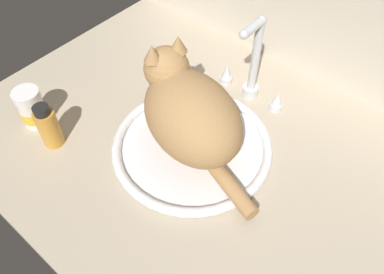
# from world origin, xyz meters

# --- Properties ---
(countertop) EXTENTS (1.14, 0.76, 0.03)m
(countertop) POSITION_xyz_m (0.00, 0.00, 0.01)
(countertop) COLOR #B7A88E
(countertop) RESTS_ON ground
(backsplash_wall) EXTENTS (1.14, 0.02, 0.33)m
(backsplash_wall) POSITION_xyz_m (0.00, 0.39, 0.17)
(backsplash_wall) COLOR beige
(backsplash_wall) RESTS_ON ground
(sink_basin) EXTENTS (0.36, 0.36, 0.02)m
(sink_basin) POSITION_xyz_m (-0.04, -0.01, 0.04)
(sink_basin) COLOR white
(sink_basin) RESTS_ON countertop
(faucet) EXTENTS (0.18, 0.09, 0.23)m
(faucet) POSITION_xyz_m (-0.04, 0.21, 0.11)
(faucet) COLOR silver
(faucet) RESTS_ON countertop
(cat) EXTENTS (0.37, 0.25, 0.21)m
(cat) POSITION_xyz_m (-0.05, -0.00, 0.14)
(cat) COLOR tan
(cat) RESTS_ON sink_basin
(amber_bottle) EXTENTS (0.05, 0.05, 0.11)m
(amber_bottle) POSITION_xyz_m (-0.29, -0.20, 0.08)
(amber_bottle) COLOR gold
(amber_bottle) RESTS_ON countertop
(pill_bottle) EXTENTS (0.06, 0.06, 0.10)m
(pill_bottle) POSITION_xyz_m (-0.37, -0.19, 0.08)
(pill_bottle) COLOR white
(pill_bottle) RESTS_ON countertop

